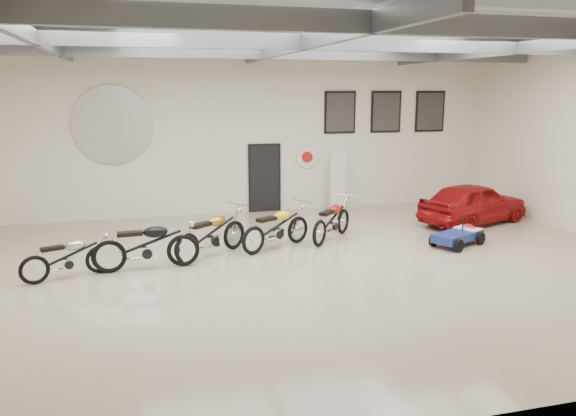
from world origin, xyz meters
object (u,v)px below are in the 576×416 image
object	(u,v)px
motorcycle_silver	(67,256)
banner_stand	(338,181)
vintage_car	(473,203)
motorcycle_red	(332,219)
go_kart	(461,232)
motorcycle_black	(146,244)
motorcycle_yellow	(276,227)
motorcycle_gold	(211,233)

from	to	relation	value
motorcycle_silver	banner_stand	bearing A→B (deg)	13.25
motorcycle_silver	vintage_car	xyz separation A→B (m)	(10.80, 2.13, 0.13)
banner_stand	vintage_car	size ratio (longest dim) A/B	0.53
motorcycle_red	go_kart	distance (m)	3.25
motorcycle_black	vintage_car	world-z (taller)	vintage_car
motorcycle_yellow	motorcycle_red	distance (m)	1.63
motorcycle_gold	motorcycle_black	bearing A→B (deg)	165.39
motorcycle_silver	motorcycle_red	world-z (taller)	motorcycle_red
motorcycle_yellow	banner_stand	bearing A→B (deg)	22.92
motorcycle_black	motorcycle_gold	size ratio (longest dim) A/B	1.01
go_kart	motorcycle_gold	bearing A→B (deg)	147.64
banner_stand	motorcycle_red	bearing A→B (deg)	-112.94
motorcycle_red	banner_stand	bearing A→B (deg)	21.67
motorcycle_yellow	go_kart	distance (m)	4.65
motorcycle_silver	motorcycle_gold	world-z (taller)	motorcycle_gold
motorcycle_black	motorcycle_red	bearing A→B (deg)	12.91
motorcycle_black	motorcycle_yellow	world-z (taller)	motorcycle_black
banner_stand	motorcycle_black	distance (m)	7.68
banner_stand	motorcycle_gold	bearing A→B (deg)	-139.02
motorcycle_black	motorcycle_silver	bearing A→B (deg)	-175.89
motorcycle_red	motorcycle_yellow	bearing A→B (deg)	148.94
banner_stand	vintage_car	xyz separation A→B (m)	(3.15, -2.77, -0.33)
motorcycle_yellow	motorcycle_red	bearing A→B (deg)	-14.29
motorcycle_silver	motorcycle_yellow	size ratio (longest dim) A/B	0.87
motorcycle_black	motorcycle_red	size ratio (longest dim) A/B	1.06
motorcycle_gold	banner_stand	bearing A→B (deg)	4.01
banner_stand	motorcycle_silver	xyz separation A→B (m)	(-7.65, -4.89, -0.46)
banner_stand	motorcycle_yellow	xyz separation A→B (m)	(-2.98, -3.84, -0.39)
go_kart	banner_stand	bearing A→B (deg)	81.89
motorcycle_yellow	motorcycle_silver	bearing A→B (deg)	163.45
banner_stand	motorcycle_yellow	bearing A→B (deg)	-128.46
motorcycle_silver	vintage_car	size ratio (longest dim) A/B	0.51
go_kart	motorcycle_black	bearing A→B (deg)	153.38
motorcycle_silver	motorcycle_black	xyz separation A→B (m)	(1.58, 0.19, 0.10)
motorcycle_silver	motorcycle_black	bearing A→B (deg)	-12.68
vintage_car	go_kart	bearing A→B (deg)	121.21
vintage_car	motorcycle_gold	bearing A→B (deg)	80.26
motorcycle_black	motorcycle_yellow	size ratio (longest dim) A/B	1.05
motorcycle_yellow	vintage_car	size ratio (longest dim) A/B	0.59
motorcycle_yellow	vintage_car	world-z (taller)	vintage_car
vintage_car	banner_stand	bearing A→B (deg)	29.39
motorcycle_black	motorcycle_gold	bearing A→B (deg)	20.45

